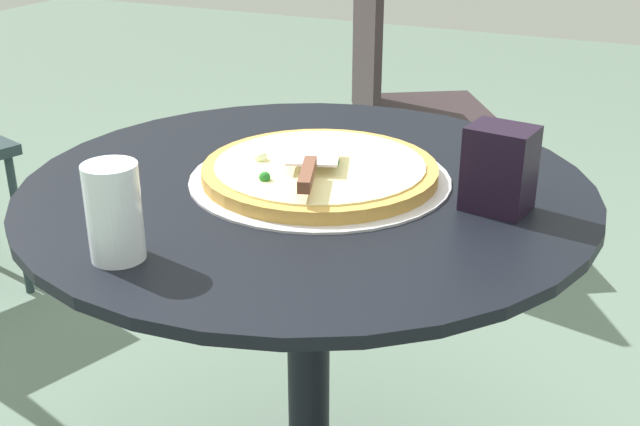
# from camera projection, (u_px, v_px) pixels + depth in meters

# --- Properties ---
(patio_table) EXTENTS (0.91, 0.91, 0.72)m
(patio_table) POSITION_uv_depth(u_px,v_px,m) (308.00, 293.00, 1.35)
(patio_table) COLOR black
(patio_table) RESTS_ON ground
(pizza_on_tray) EXTENTS (0.42, 0.42, 0.04)m
(pizza_on_tray) POSITION_uv_depth(u_px,v_px,m) (320.00, 172.00, 1.27)
(pizza_on_tray) COLOR silver
(pizza_on_tray) RESTS_ON patio_table
(pizza_server) EXTENTS (0.12, 0.21, 0.02)m
(pizza_server) POSITION_uv_depth(u_px,v_px,m) (311.00, 165.00, 1.20)
(pizza_server) COLOR silver
(pizza_server) RESTS_ON pizza_on_tray
(drinking_cup) EXTENTS (0.07, 0.07, 0.13)m
(drinking_cup) POSITION_uv_depth(u_px,v_px,m) (114.00, 212.00, 1.00)
(drinking_cup) COLOR white
(drinking_cup) RESTS_ON patio_table
(napkin_dispenser) EXTENTS (0.10, 0.09, 0.13)m
(napkin_dispenser) POSITION_uv_depth(u_px,v_px,m) (500.00, 169.00, 1.15)
(napkin_dispenser) COLOR black
(napkin_dispenser) RESTS_ON patio_table
(patio_chair_far) EXTENTS (0.57, 0.57, 0.89)m
(patio_chair_far) POSITION_uv_depth(u_px,v_px,m) (400.00, 91.00, 2.59)
(patio_chair_far) COLOR #2E2426
(patio_chair_far) RESTS_ON ground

